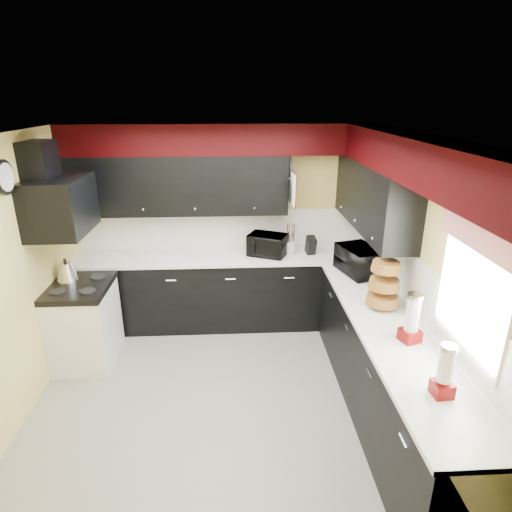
{
  "coord_description": "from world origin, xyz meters",
  "views": [
    {
      "loc": [
        0.15,
        -3.46,
        2.8
      ],
      "look_at": [
        0.38,
        0.78,
        1.2
      ],
      "focal_mm": 30.0,
      "sensor_mm": 36.0,
      "label": 1
    }
  ],
  "objects_px": {
    "microwave": "(360,260)",
    "kettle": "(67,271)",
    "utensil_crock": "(290,247)",
    "toaster_oven": "(267,245)",
    "knife_block": "(311,246)"
  },
  "relations": [
    {
      "from": "utensil_crock",
      "to": "toaster_oven",
      "type": "bearing_deg",
      "value": -171.76
    },
    {
      "from": "toaster_oven",
      "to": "kettle",
      "type": "xyz_separation_m",
      "value": [
        -2.22,
        -0.6,
        -0.05
      ]
    },
    {
      "from": "knife_block",
      "to": "microwave",
      "type": "bearing_deg",
      "value": -62.38
    },
    {
      "from": "microwave",
      "to": "kettle",
      "type": "bearing_deg",
      "value": 73.42
    },
    {
      "from": "toaster_oven",
      "to": "utensil_crock",
      "type": "xyz_separation_m",
      "value": [
        0.29,
        0.04,
        -0.06
      ]
    },
    {
      "from": "toaster_oven",
      "to": "kettle",
      "type": "height_order",
      "value": "toaster_oven"
    },
    {
      "from": "utensil_crock",
      "to": "microwave",
      "type": "bearing_deg",
      "value": -44.42
    },
    {
      "from": "microwave",
      "to": "knife_block",
      "type": "relative_size",
      "value": 2.39
    },
    {
      "from": "microwave",
      "to": "utensil_crock",
      "type": "xyz_separation_m",
      "value": [
        -0.68,
        0.67,
        -0.07
      ]
    },
    {
      "from": "microwave",
      "to": "utensil_crock",
      "type": "distance_m",
      "value": 0.96
    },
    {
      "from": "utensil_crock",
      "to": "knife_block",
      "type": "bearing_deg",
      "value": -9.98
    },
    {
      "from": "knife_block",
      "to": "kettle",
      "type": "height_order",
      "value": "knife_block"
    },
    {
      "from": "microwave",
      "to": "knife_block",
      "type": "xyz_separation_m",
      "value": [
        -0.44,
        0.63,
        -0.04
      ]
    },
    {
      "from": "microwave",
      "to": "utensil_crock",
      "type": "bearing_deg",
      "value": 29.44
    },
    {
      "from": "knife_block",
      "to": "kettle",
      "type": "xyz_separation_m",
      "value": [
        -2.76,
        -0.6,
        -0.03
      ]
    }
  ]
}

